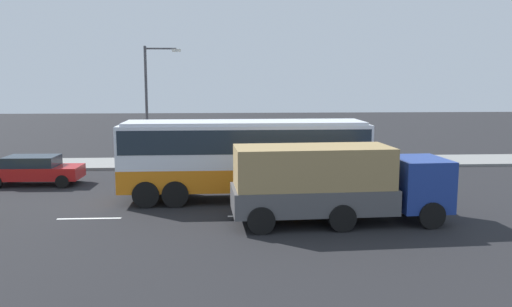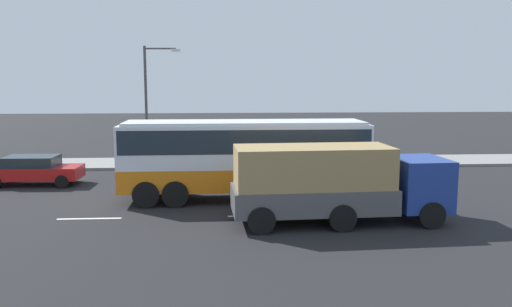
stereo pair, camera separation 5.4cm
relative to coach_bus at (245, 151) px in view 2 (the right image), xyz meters
The scene contains 8 objects.
ground_plane 2.18m from the coach_bus, 158.55° to the left, with size 120.00×120.00×0.00m, color black.
sidewalk_curb 10.09m from the coach_bus, 92.16° to the left, with size 80.00×4.00×0.15m, color gray.
lane_centreline 5.22m from the coach_bus, 36.35° to the right, with size 46.97×0.16×0.01m.
coach_bus is the anchor object (origin of this frame).
cargo_truck 5.08m from the coach_bus, 51.48° to the right, with size 7.98×2.90×2.85m.
car_red_compact 11.15m from the coach_bus, 159.60° to the left, with size 4.53×2.00×1.46m.
pedestrian_near_curb 9.51m from the coach_bus, 98.13° to the left, with size 0.32×0.32×1.70m.
street_lamp 9.84m from the coach_bus, 122.23° to the left, with size 2.12×0.24×6.99m.
Camera 2 is at (-0.54, -22.44, 5.22)m, focal length 36.41 mm.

